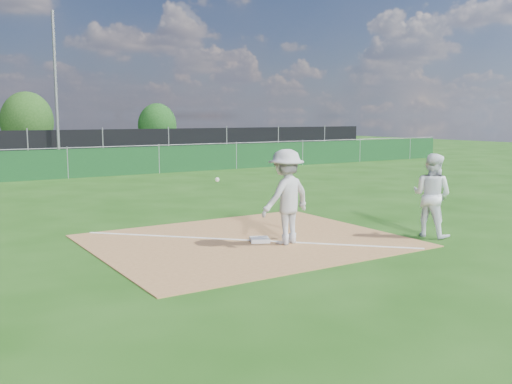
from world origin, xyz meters
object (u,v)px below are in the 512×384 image
Objects in this scene: tree_mid at (27,121)px; tree_right at (157,125)px; play_at_first at (286,197)px; first_base at (260,240)px; runner at (432,195)px; car_right at (91,145)px; light_pole at (56,88)px.

tree_mid is 9.42m from tree_right.
first_base is at bearing 131.46° from play_at_first.
runner reaches higher than first_base.
car_right is at bearing 80.38° from first_base.
light_pole is 22.58m from play_at_first.
tree_mid is 1.20× the size of tree_right.
first_base is 0.08× the size of car_right.
first_base is 33.09m from tree_mid.
tree_mid is at bearing -12.30° from runner.
play_at_first is at bearing 158.76° from car_right.
light_pole is at bearing 134.56° from car_right.
first_base is at bearing 157.89° from car_right.
runner is 0.50× the size of tree_right.
first_base is at bearing -93.49° from light_pole.
runner is (3.40, -1.44, 0.82)m from first_base.
light_pole is at bearing -92.85° from tree_mid.
light_pole reaches higher than car_right.
tree_right reaches higher than first_base.
tree_right is (11.27, 32.13, 1.76)m from first_base.
first_base is 0.17× the size of play_at_first.
play_at_first is 0.61× the size of tree_right.
first_base is (-1.34, -21.94, -3.94)m from light_pole.
light_pole is 11.19m from tree_mid.
light_pole is at bearing -134.26° from tree_right.
light_pole reaches higher than runner.
runner is 28.38m from car_right.
play_at_first is at bearing -92.63° from tree_mid.
first_base is 27.31m from car_right.
light_pole is at bearing 86.51° from first_base.
tree_right is (9.93, 10.19, -2.18)m from light_pole.
car_right is 6.78m from tree_mid.
tree_mid is (-2.68, 6.05, 1.49)m from car_right.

